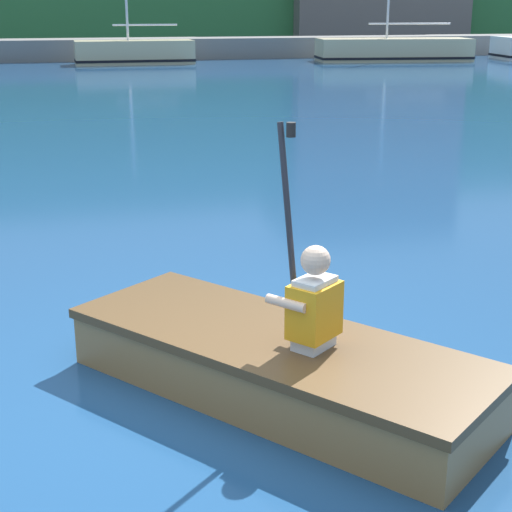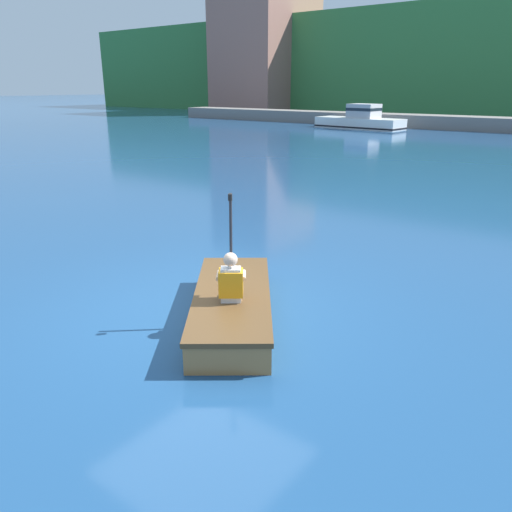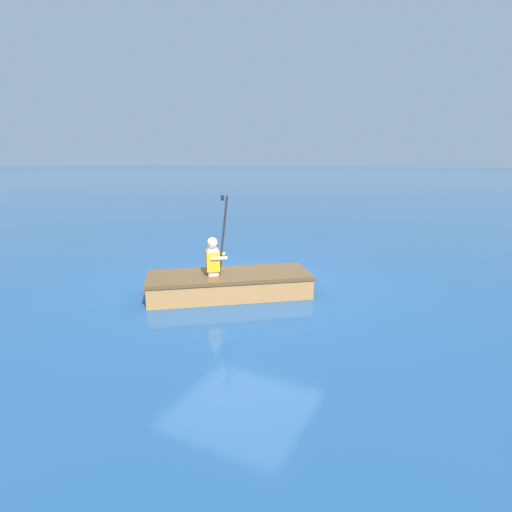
{
  "view_description": "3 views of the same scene",
  "coord_description": "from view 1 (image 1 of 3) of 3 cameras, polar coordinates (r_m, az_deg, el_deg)",
  "views": [
    {
      "loc": [
        -0.66,
        -4.09,
        2.27
      ],
      "look_at": [
        0.53,
        0.56,
        0.73
      ],
      "focal_mm": 55.0,
      "sensor_mm": 36.0,
      "label": 1
    },
    {
      "loc": [
        4.32,
        -4.39,
        2.86
      ],
      "look_at": [
        0.53,
        0.56,
        0.73
      ],
      "focal_mm": 35.0,
      "sensor_mm": 36.0,
      "label": 2
    },
    {
      "loc": [
        5.99,
        3.32,
        2.19
      ],
      "look_at": [
        0.53,
        0.56,
        0.73
      ],
      "focal_mm": 28.0,
      "sensor_mm": 36.0,
      "label": 3
    }
  ],
  "objects": [
    {
      "name": "rowboat_foreground",
      "position": [
        4.8,
        1.14,
        -7.54
      ],
      "size": [
        2.39,
        2.7,
        0.38
      ],
      "color": "#A3703D",
      "rests_on": "ground"
    },
    {
      "name": "ground_plane",
      "position": [
        4.73,
        -4.67,
        -11.01
      ],
      "size": [
        300.0,
        300.0,
        0.0
      ],
      "primitive_type": "plane",
      "color": "navy"
    },
    {
      "name": "person_paddler",
      "position": [
        4.47,
        4.16,
        -3.33
      ],
      "size": [
        0.45,
        0.45,
        1.28
      ],
      "color": "silver",
      "rests_on": "rowboat_foreground"
    },
    {
      "name": "moored_boat_dock_center_far",
      "position": [
        35.33,
        9.97,
        14.52
      ],
      "size": [
        6.78,
        2.98,
        4.98
      ],
      "color": "#CCB789",
      "rests_on": "ground"
    },
    {
      "name": "moored_boat_dock_center_near",
      "position": [
        33.33,
        -8.83,
        14.4
      ],
      "size": [
        4.79,
        1.61,
        4.59
      ],
      "color": "#CCB789",
      "rests_on": "ground"
    },
    {
      "name": "marina_dock",
      "position": [
        36.36,
        -13.82,
        14.37
      ],
      "size": [
        61.83,
        2.4,
        0.9
      ],
      "color": "slate",
      "rests_on": "ground"
    }
  ]
}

